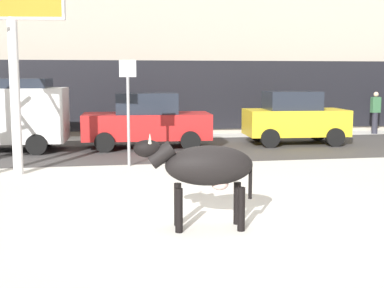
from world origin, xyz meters
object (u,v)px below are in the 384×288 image
Objects in this scene: cow_black at (205,167)px; pedestrian_by_cars at (297,114)px; car_yellow_hatchback at (294,118)px; pedestrian_near_billboard at (375,113)px; street_sign at (128,104)px; car_red_sedan at (147,121)px.

cow_black is 13.58m from pedestrian_by_cars.
cow_black is 0.54× the size of car_yellow_hatchback.
pedestrian_near_billboard is at bearing 51.53° from cow_black.
car_yellow_hatchback reaches higher than pedestrian_near_billboard.
pedestrian_near_billboard is at bearing 0.00° from pedestrian_by_cars.
pedestrian_near_billboard is 12.15m from street_sign.
car_yellow_hatchback reaches higher than car_red_sedan.
street_sign is at bearing -149.10° from car_yellow_hatchback.
pedestrian_by_cars is at bearing 22.63° from car_red_sedan.
pedestrian_near_billboard is 0.61× the size of street_sign.
pedestrian_by_cars reaches higher than cow_black.
car_red_sedan is 3.65m from street_sign.
pedestrian_near_billboard is at bearing 30.24° from street_sign.
car_red_sedan reaches higher than pedestrian_by_cars.
street_sign is (-10.48, -6.11, 0.79)m from pedestrian_near_billboard.
cow_black is at bearing -117.19° from pedestrian_by_cars.
pedestrian_by_cars is at bearing 62.81° from cow_black.
cow_black is 0.45× the size of car_red_sedan.
cow_black is at bearing -89.45° from car_red_sedan.
street_sign reaches higher than car_yellow_hatchback.
pedestrian_near_billboard is (9.60, 12.08, -0.11)m from cow_black.
car_yellow_hatchback is 1.27× the size of street_sign.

